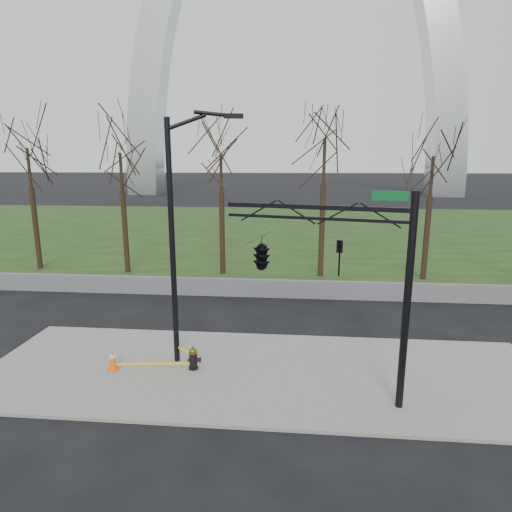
# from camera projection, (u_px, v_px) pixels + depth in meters

# --- Properties ---
(ground) EXTENTS (500.00, 500.00, 0.00)m
(ground) POSITION_uv_depth(u_px,v_px,m) (263.00, 374.00, 13.76)
(ground) COLOR black
(ground) RESTS_ON ground
(sidewalk) EXTENTS (18.00, 6.00, 0.10)m
(sidewalk) POSITION_uv_depth(u_px,v_px,m) (263.00, 372.00, 13.75)
(sidewalk) COLOR gray
(sidewalk) RESTS_ON ground
(grass_strip) EXTENTS (120.00, 40.00, 0.06)m
(grass_strip) POSITION_uv_depth(u_px,v_px,m) (285.00, 229.00, 42.92)
(grass_strip) COLOR #223613
(grass_strip) RESTS_ON ground
(guardrail) EXTENTS (60.00, 0.30, 0.90)m
(guardrail) POSITION_uv_depth(u_px,v_px,m) (275.00, 288.00, 21.44)
(guardrail) COLOR #59595B
(guardrail) RESTS_ON ground
(gateway_arch) EXTENTS (66.00, 6.00, 65.00)m
(gateway_arch) POSITION_uv_depth(u_px,v_px,m) (294.00, 20.00, 79.63)
(gateway_arch) COLOR silver
(gateway_arch) RESTS_ON ground
(tree_row) EXTENTS (45.16, 4.00, 8.71)m
(tree_row) POSITION_uv_depth(u_px,v_px,m) (271.00, 203.00, 24.52)
(tree_row) COLOR black
(tree_row) RESTS_ON ground
(fire_hydrant) EXTENTS (0.47, 0.31, 0.77)m
(fire_hydrant) POSITION_uv_depth(u_px,v_px,m) (194.00, 359.00, 13.81)
(fire_hydrant) COLOR black
(fire_hydrant) RESTS_ON sidewalk
(traffic_cone) EXTENTS (0.40, 0.40, 0.66)m
(traffic_cone) POSITION_uv_depth(u_px,v_px,m) (113.00, 360.00, 13.76)
(traffic_cone) COLOR #FF590D
(traffic_cone) RESTS_ON sidewalk
(street_light) EXTENTS (2.36, 0.71, 8.21)m
(street_light) POSITION_uv_depth(u_px,v_px,m) (179.00, 226.00, 13.49)
(street_light) COLOR black
(street_light) RESTS_ON ground
(traffic_signal_mast) EXTENTS (4.96, 2.54, 6.00)m
(traffic_signal_mast) POSITION_uv_depth(u_px,v_px,m) (288.00, 255.00, 11.93)
(traffic_signal_mast) COLOR black
(traffic_signal_mast) RESTS_ON ground
(caution_tape) EXTENTS (2.58, 0.83, 0.40)m
(caution_tape) POSITION_uv_depth(u_px,v_px,m) (161.00, 360.00, 13.88)
(caution_tape) COLOR yellow
(caution_tape) RESTS_ON ground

